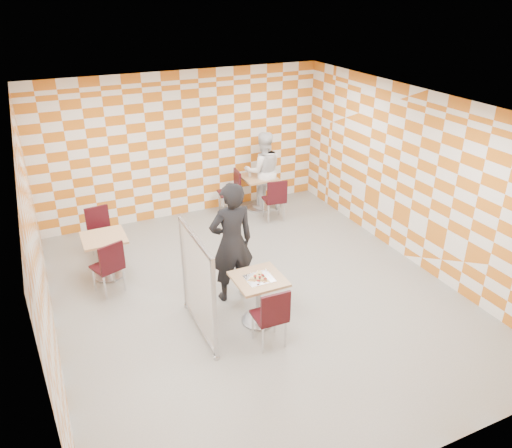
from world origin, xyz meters
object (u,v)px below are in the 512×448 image
(main_table, at_px, (259,292))
(sport_bottle, at_px, (250,172))
(man_white, at_px, (263,171))
(empty_table, at_px, (105,250))
(partition, at_px, (198,285))
(chair_main_front, at_px, (272,314))
(soda_bottle, at_px, (261,170))
(chair_second_front, at_px, (275,197))
(man_dark, at_px, (232,243))
(chair_empty_near, at_px, (109,264))
(second_table, at_px, (258,187))
(chair_empty_far, at_px, (100,228))
(chair_second_side, at_px, (233,188))

(main_table, distance_m, sport_bottle, 4.11)
(main_table, distance_m, man_white, 4.15)
(empty_table, xyz_separation_m, partition, (0.92, -2.09, 0.28))
(man_white, height_order, sport_bottle, man_white)
(chair_main_front, bearing_deg, soda_bottle, 66.34)
(chair_second_front, bearing_deg, main_table, -120.87)
(partition, xyz_separation_m, man_dark, (0.76, 0.63, 0.18))
(chair_empty_near, bearing_deg, soda_bottle, 30.24)
(second_table, bearing_deg, chair_empty_far, -168.63)
(second_table, distance_m, chair_main_front, 4.66)
(sport_bottle, bearing_deg, chair_second_side, 179.61)
(chair_main_front, height_order, man_dark, man_dark)
(chair_main_front, xyz_separation_m, partition, (-0.78, 0.73, 0.25))
(main_table, height_order, soda_bottle, soda_bottle)
(partition, distance_m, man_white, 4.48)
(man_dark, relative_size, soda_bottle, 8.43)
(chair_empty_far, bearing_deg, man_dark, -53.93)
(soda_bottle, bearing_deg, partition, -126.47)
(empty_table, distance_m, man_dark, 2.28)
(chair_main_front, height_order, man_white, man_white)
(sport_bottle, bearing_deg, man_white, -16.10)
(chair_empty_near, xyz_separation_m, man_dark, (1.71, -0.89, 0.43))
(chair_second_front, relative_size, partition, 0.60)
(main_table, height_order, man_white, man_white)
(chair_main_front, xyz_separation_m, soda_bottle, (1.92, 4.37, 0.31))
(chair_second_front, bearing_deg, man_white, 84.29)
(second_table, relative_size, chair_empty_near, 0.81)
(chair_second_front, relative_size, soda_bottle, 4.02)
(man_dark, bearing_deg, chair_second_side, -113.36)
(chair_empty_far, height_order, man_dark, man_dark)
(empty_table, bearing_deg, main_table, -51.24)
(chair_empty_near, relative_size, man_dark, 0.48)
(empty_table, bearing_deg, chair_second_front, 11.75)
(second_table, bearing_deg, empty_table, -157.07)
(chair_empty_far, height_order, partition, partition)
(chair_second_front, bearing_deg, empty_table, -168.25)
(partition, bearing_deg, main_table, -8.67)
(main_table, height_order, man_dark, man_dark)
(main_table, bearing_deg, chair_empty_near, 137.68)
(second_table, xyz_separation_m, chair_second_front, (0.04, -0.75, 0.04))
(man_dark, bearing_deg, chair_empty_far, -54.75)
(chair_second_side, xyz_separation_m, soda_bottle, (0.68, -0.01, 0.31))
(main_table, bearing_deg, second_table, 64.98)
(empty_table, distance_m, chair_second_side, 3.33)
(main_table, xyz_separation_m, man_white, (1.84, 3.70, 0.35))
(second_table, height_order, partition, partition)
(chair_second_front, height_order, partition, partition)
(second_table, height_order, man_white, man_white)
(chair_main_front, bearing_deg, chair_empty_far, 114.71)
(chair_empty_near, height_order, sport_bottle, sport_bottle)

